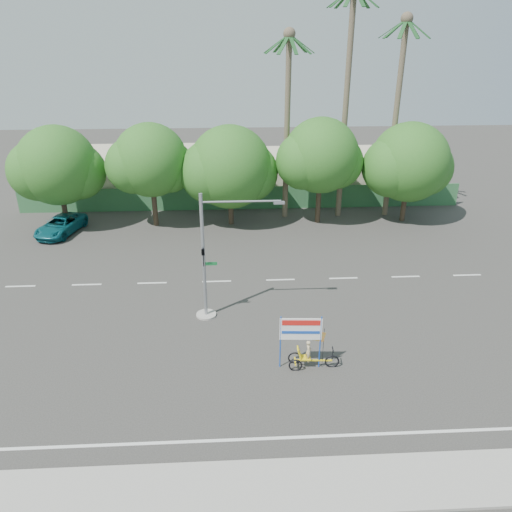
{
  "coord_description": "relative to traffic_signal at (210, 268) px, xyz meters",
  "views": [
    {
      "loc": [
        -1.04,
        -19.67,
        14.48
      ],
      "look_at": [
        0.25,
        4.08,
        3.5
      ],
      "focal_mm": 35.0,
      "sensor_mm": 36.0,
      "label": 1
    }
  ],
  "objects": [
    {
      "name": "traffic_signal",
      "position": [
        0.0,
        0.0,
        0.0
      ],
      "size": [
        4.72,
        1.1,
        7.0
      ],
      "color": "gray",
      "rests_on": "ground"
    },
    {
      "name": "sidewalk_near",
      "position": [
        2.2,
        -11.48,
        -2.86
      ],
      "size": [
        50.0,
        2.4,
        0.12
      ],
      "primitive_type": "cube",
      "color": "gray",
      "rests_on": "ground"
    },
    {
      "name": "pickup_truck",
      "position": [
        -11.82,
        12.62,
        -2.25
      ],
      "size": [
        3.41,
        5.24,
        1.34
      ],
      "primitive_type": "imported",
      "rotation": [
        0.0,
        0.0,
        -0.27
      ],
      "color": "#0E5762",
      "rests_on": "ground"
    },
    {
      "name": "palm_tall",
      "position": [
        10.2,
        15.52,
        7.55
      ],
      "size": [
        3.73,
        3.79,
        17.45
      ],
      "color": "#70604C",
      "rests_on": "ground"
    },
    {
      "name": "tree_far_left",
      "position": [
        -11.85,
        14.02,
        1.84
      ],
      "size": [
        7.14,
        6.0,
        7.96
      ],
      "color": "#473828",
      "rests_on": "ground"
    },
    {
      "name": "fence",
      "position": [
        2.2,
        17.52,
        -1.92
      ],
      "size": [
        38.0,
        0.08,
        2.0
      ],
      "primitive_type": "cube",
      "color": "#336B3D",
      "rests_on": "ground"
    },
    {
      "name": "tree_far_right",
      "position": [
        15.15,
        14.02,
        1.73
      ],
      "size": [
        7.38,
        6.2,
        7.94
      ],
      "color": "#473828",
      "rests_on": "ground"
    },
    {
      "name": "palm_mid",
      "position": [
        14.2,
        15.52,
        6.48
      ],
      "size": [
        3.73,
        3.79,
        15.45
      ],
      "color": "#70604C",
      "rests_on": "ground"
    },
    {
      "name": "trike_billboard",
      "position": [
        4.47,
        -4.81,
        -1.8
      ],
      "size": [
        2.82,
        0.68,
        2.77
      ],
      "rotation": [
        0.0,
        0.0,
        -0.06
      ],
      "color": "black",
      "rests_on": "ground"
    },
    {
      "name": "tree_left",
      "position": [
        -4.85,
        14.02,
        2.14
      ],
      "size": [
        6.66,
        5.6,
        8.07
      ],
      "color": "#473828",
      "rests_on": "ground"
    },
    {
      "name": "ground",
      "position": [
        2.2,
        -3.98,
        -2.92
      ],
      "size": [
        120.0,
        120.0,
        0.0
      ],
      "primitive_type": "plane",
      "color": "#33302D",
      "rests_on": "ground"
    },
    {
      "name": "tree_center",
      "position": [
        1.14,
        14.02,
        1.55
      ],
      "size": [
        7.62,
        6.4,
        7.85
      ],
      "color": "#473828",
      "rests_on": "ground"
    },
    {
      "name": "tree_right",
      "position": [
        8.15,
        14.02,
        2.32
      ],
      "size": [
        6.9,
        5.8,
        8.36
      ],
      "color": "#473828",
      "rests_on": "ground"
    },
    {
      "name": "palm_short",
      "position": [
        5.7,
        15.52,
        5.94
      ],
      "size": [
        3.73,
        3.79,
        14.45
      ],
      "color": "#70604C",
      "rests_on": "ground"
    },
    {
      "name": "building_left",
      "position": [
        -7.8,
        22.02,
        -0.92
      ],
      "size": [
        12.0,
        8.0,
        4.0
      ],
      "primitive_type": "cube",
      "color": "beige",
      "rests_on": "ground"
    },
    {
      "name": "building_right",
      "position": [
        10.2,
        22.02,
        -1.12
      ],
      "size": [
        14.0,
        8.0,
        3.6
      ],
      "primitive_type": "cube",
      "color": "beige",
      "rests_on": "ground"
    }
  ]
}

